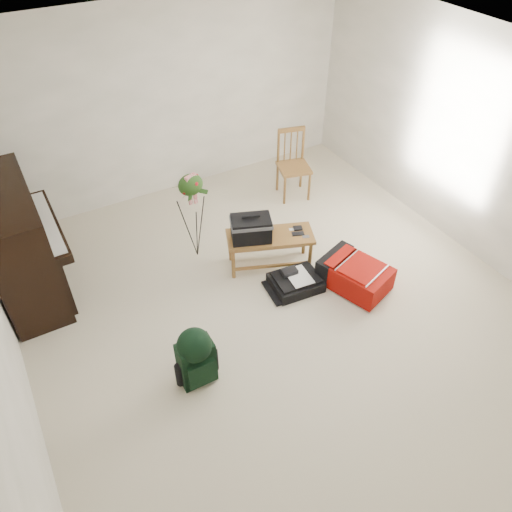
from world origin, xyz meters
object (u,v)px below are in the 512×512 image
green_backpack (196,355)px  dining_chair (293,165)px  bench (259,234)px  piano (20,245)px  black_duffel (296,281)px  flower_stand (194,217)px  red_suitcase (352,272)px

green_backpack → dining_chair: bearing=42.6°
dining_chair → green_backpack: (-2.41, -2.18, -0.10)m
bench → piano: bearing=178.4°
black_duffel → piano: bearing=156.1°
dining_chair → black_duffel: (-0.96, -1.60, -0.37)m
black_duffel → flower_stand: flower_stand is taller
bench → red_suitcase: bench is taller
green_backpack → flower_stand: size_ratio=0.56×
bench → dining_chair: dining_chair is taller
dining_chair → green_backpack: bearing=-122.9°
black_duffel → dining_chair: bearing=64.5°
piano → black_duffel: bearing=-29.5°
piano → red_suitcase: bearing=-28.5°
black_duffel → flower_stand: size_ratio=0.50×
bench → dining_chair: bearing=65.8°
piano → dining_chair: (3.48, 0.17, -0.15)m
piano → red_suitcase: (3.09, -1.68, -0.43)m
bench → green_backpack: bench is taller
dining_chair → green_backpack: size_ratio=1.45×
red_suitcase → black_duffel: red_suitcase is taller
green_backpack → black_duffel: bearing=22.5°
bench → black_duffel: bearing=-43.4°
black_duffel → flower_stand: bearing=130.2°
red_suitcase → bench: bearing=119.3°
bench → black_duffel: bench is taller
black_duffel → green_backpack: (-1.45, -0.59, 0.27)m
black_duffel → green_backpack: bearing=-152.3°
bench → green_backpack: size_ratio=1.63×
bench → red_suitcase: (0.78, -0.70, -0.36)m
dining_chair → flower_stand: bearing=-146.9°
flower_stand → bench: bearing=-68.5°
red_suitcase → black_duffel: bearing=137.2°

